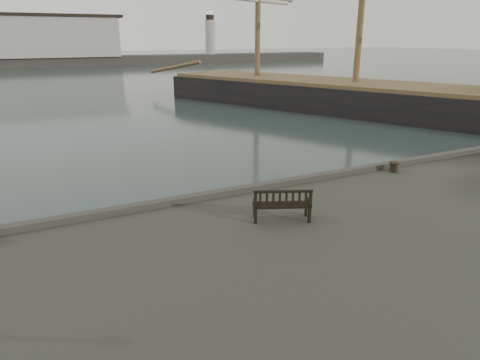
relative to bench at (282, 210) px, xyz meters
The scene contains 5 objects.
ground 3.14m from the bench, 102.32° to the left, with size 400.00×400.00×0.00m, color black.
breakwater 94.66m from the bench, 93.09° to the left, with size 140.00×9.50×12.20m.
bench is the anchor object (origin of this frame).
bollard_right 6.05m from the bench, 17.45° to the left, with size 0.34×0.34×0.36m, color black.
tall_ship_main 27.95m from the bench, 45.54° to the left, with size 22.22×36.56×27.66m.
Camera 1 is at (-5.01, -11.23, 6.12)m, focal length 32.00 mm.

